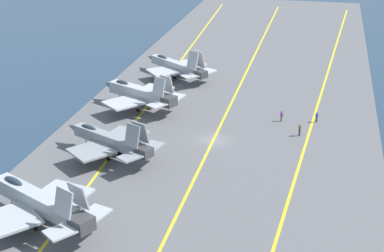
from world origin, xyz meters
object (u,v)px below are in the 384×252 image
Objects in this scene: parked_jet_nearest at (38,201)px; parked_jet_fourth at (176,66)px; parked_jet_second at (109,140)px; crew_blue_vest at (317,116)px; crew_purple_vest at (282,116)px; parked_jet_third at (139,93)px; crew_brown_vest at (300,129)px.

parked_jet_nearest is 52.92m from parked_jet_fourth.
crew_blue_vest is (18.86, -26.71, -1.56)m from parked_jet_second.
parked_jet_nearest is 9.76× the size of crew_purple_vest.
parked_jet_nearest is at bearing 174.53° from parked_jet_second.
parked_jet_second is at bearing -174.60° from parked_jet_third.
crew_blue_vest is at bearing -122.00° from parked_jet_fourth.
parked_jet_fourth is at bearing -5.89° from parked_jet_third.
parked_jet_second is 27.97m from crew_purple_vest.
parked_jet_second is (17.39, -1.66, -0.24)m from parked_jet_nearest.
parked_jet_third is 8.90× the size of crew_blue_vest.
parked_jet_nearest reaches higher than parked_jet_third.
parked_jet_third reaches higher than crew_blue_vest.
parked_jet_second is 0.98× the size of parked_jet_fourth.
parked_jet_third is 26.77m from crew_brown_vest.
crew_purple_vest is at bearing 99.56° from crew_blue_vest.
parked_jet_nearest reaches higher than parked_jet_second.
parked_jet_second is at bearing 179.90° from parked_jet_fourth.
parked_jet_second is 35.51m from parked_jet_fourth.
parked_jet_nearest is 1.11× the size of parked_jet_third.
crew_blue_vest is at bearing -88.71° from parked_jet_third.
parked_jet_nearest is 46.07m from crew_blue_vest.
parked_jet_nearest is at bearing 141.95° from crew_blue_vest.
parked_jet_nearest is 17.47m from parked_jet_second.
parked_jet_third reaches higher than crew_purple_vest.
parked_jet_fourth is (52.89, -1.73, -0.49)m from parked_jet_nearest.
crew_brown_vest is 5.92m from crew_purple_vest.
parked_jet_nearest is 42.24m from crew_purple_vest.
crew_purple_vest is (-17.55, -21.32, -1.31)m from parked_jet_fourth.
parked_jet_second reaches higher than crew_brown_vest.
crew_purple_vest is (35.35, -23.05, -1.80)m from parked_jet_nearest.
parked_jet_fourth reaches higher than parked_jet_second.
parked_jet_fourth is 31.45m from crew_blue_vest.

